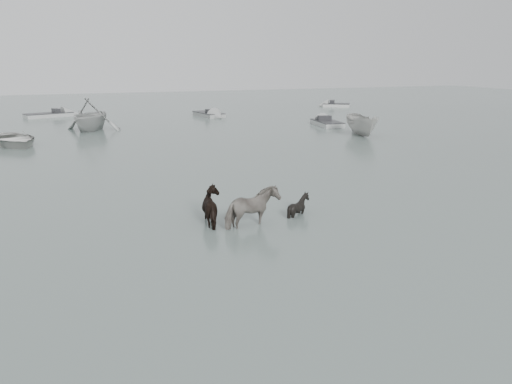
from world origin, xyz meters
TOP-DOWN VIEW (x-y plane):
  - ground at (0.00, 0.00)m, footprint 140.00×140.00m
  - pony_pinto at (-0.52, -0.30)m, footprint 1.96×1.25m
  - pony_dark at (-1.50, 0.52)m, footprint 1.57×1.69m
  - pony_black at (1.45, 0.36)m, footprint 1.16×1.07m
  - rowboat_lead at (-9.15, 19.77)m, footprint 5.00×5.81m
  - rowboat_trail at (-4.19, 25.25)m, footprint 6.08×6.35m
  - boat_small at (13.72, 15.84)m, footprint 2.46×4.50m
  - skiff_port at (13.98, 21.47)m, footprint 2.17×5.24m
  - skiff_mid at (6.72, 31.46)m, footprint 2.53×5.64m
  - skiff_star at (22.97, 35.88)m, footprint 4.32×3.54m
  - skiff_far at (-7.49, 36.18)m, footprint 6.07×3.44m

SIDE VIEW (x-z plane):
  - ground at x=0.00m, z-range 0.00..0.00m
  - skiff_port at x=13.98m, z-range 0.00..0.75m
  - skiff_mid at x=6.72m, z-range 0.00..0.75m
  - skiff_star at x=22.97m, z-range 0.00..0.75m
  - skiff_far at x=-7.49m, z-range 0.00..0.75m
  - rowboat_lead at x=-9.15m, z-range 0.00..1.01m
  - pony_black at x=1.45m, z-range 0.00..1.10m
  - pony_dark at x=-1.50m, z-range 0.00..1.38m
  - pony_pinto at x=-0.52m, z-range 0.00..1.53m
  - boat_small at x=13.72m, z-range 0.00..1.65m
  - rowboat_trail at x=-4.19m, z-range 0.00..2.59m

